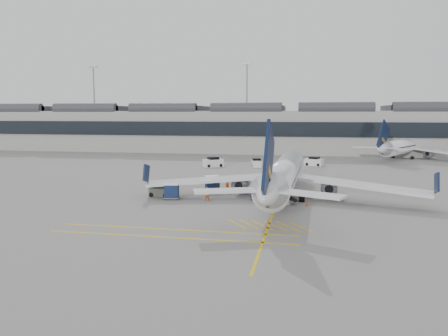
% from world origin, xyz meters
% --- Properties ---
extents(ground, '(220.00, 220.00, 0.00)m').
position_xyz_m(ground, '(0.00, 0.00, 0.00)').
color(ground, gray).
rests_on(ground, ground).
extents(terminal, '(200.00, 20.45, 12.40)m').
position_xyz_m(terminal, '(0.00, 71.93, 6.14)').
color(terminal, '#9E9E99').
rests_on(terminal, ground).
extents(light_masts, '(113.00, 0.60, 25.45)m').
position_xyz_m(light_masts, '(-1.67, 86.00, 14.49)').
color(light_masts, slate).
rests_on(light_masts, ground).
extents(apron_markings, '(0.25, 60.00, 0.01)m').
position_xyz_m(apron_markings, '(10.00, 10.00, 0.01)').
color(apron_markings, gold).
rests_on(apron_markings, ground).
extents(airliner_main, '(34.22, 37.43, 9.95)m').
position_xyz_m(airliner_main, '(10.59, 6.55, 2.92)').
color(airliner_main, white).
rests_on(airliner_main, ground).
extents(airliner_far, '(28.10, 31.00, 9.19)m').
position_xyz_m(airliner_far, '(35.82, 60.74, 2.70)').
color(airliner_far, white).
rests_on(airliner_far, ground).
extents(belt_loader, '(4.42, 2.39, 1.75)m').
position_xyz_m(belt_loader, '(9.89, 3.57, 0.51)').
color(belt_loader, silver).
rests_on(belt_loader, ground).
extents(baggage_cart_a, '(2.12, 1.96, 1.80)m').
position_xyz_m(baggage_cart_a, '(7.74, 4.89, 0.96)').
color(baggage_cart_a, gray).
rests_on(baggage_cart_a, ground).
extents(baggage_cart_b, '(2.06, 1.80, 1.92)m').
position_xyz_m(baggage_cart_b, '(-2.74, 3.46, 1.03)').
color(baggage_cart_b, gray).
rests_on(baggage_cart_b, ground).
extents(baggage_cart_c, '(2.39, 2.21, 2.03)m').
position_xyz_m(baggage_cart_c, '(0.87, 10.09, 1.09)').
color(baggage_cart_c, gray).
rests_on(baggage_cart_c, ground).
extents(baggage_cart_d, '(1.91, 1.65, 1.82)m').
position_xyz_m(baggage_cart_d, '(-5.14, 5.60, 0.97)').
color(baggage_cart_d, gray).
rests_on(baggage_cart_d, ground).
extents(ramp_agent_a, '(0.74, 0.76, 1.76)m').
position_xyz_m(ramp_agent_a, '(3.08, 9.47, 0.88)').
color(ramp_agent_a, orange).
rests_on(ramp_agent_a, ground).
extents(ramp_agent_b, '(0.84, 0.67, 1.67)m').
position_xyz_m(ramp_agent_b, '(1.69, 3.27, 0.84)').
color(ramp_agent_b, orange).
rests_on(ramp_agent_b, ground).
extents(pushback_tug, '(2.83, 1.92, 1.50)m').
position_xyz_m(pushback_tug, '(-4.60, 4.85, 0.67)').
color(pushback_tug, '#464A3F').
rests_on(pushback_tug, ground).
extents(safety_cone_nose, '(0.41, 0.41, 0.56)m').
position_xyz_m(safety_cone_nose, '(6.98, 17.93, 0.28)').
color(safety_cone_nose, '#F24C0A').
rests_on(safety_cone_nose, ground).
extents(safety_cone_engine, '(0.36, 0.36, 0.50)m').
position_xyz_m(safety_cone_engine, '(13.49, 2.60, 0.25)').
color(safety_cone_engine, '#F24C0A').
rests_on(safety_cone_engine, ground).
extents(service_van_left, '(4.18, 3.66, 1.94)m').
position_xyz_m(service_van_left, '(-4.63, 36.08, 0.87)').
color(service_van_left, silver).
rests_on(service_van_left, ground).
extents(service_van_mid, '(2.38, 3.58, 1.69)m').
position_xyz_m(service_van_mid, '(3.67, 37.63, 0.75)').
color(service_van_mid, silver).
rests_on(service_van_mid, ground).
extents(service_van_right, '(3.92, 2.95, 1.81)m').
position_xyz_m(service_van_right, '(14.79, 41.78, 0.81)').
color(service_van_right, silver).
rests_on(service_van_right, ground).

